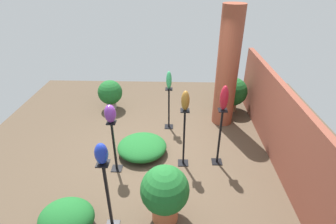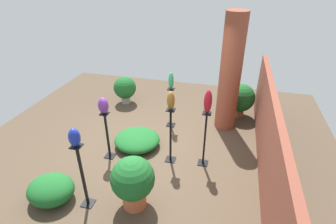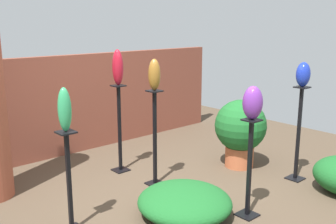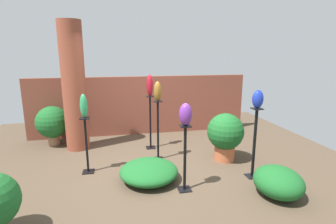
{
  "view_description": "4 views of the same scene",
  "coord_description": "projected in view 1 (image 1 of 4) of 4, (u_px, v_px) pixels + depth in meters",
  "views": [
    {
      "loc": [
        4.16,
        0.29,
        3.39
      ],
      "look_at": [
        -0.25,
        0.14,
        0.93
      ],
      "focal_mm": 28.0,
      "sensor_mm": 36.0,
      "label": 1
    },
    {
      "loc": [
        4.29,
        1.46,
        3.53
      ],
      "look_at": [
        -0.02,
        0.36,
        1.04
      ],
      "focal_mm": 28.0,
      "sensor_mm": 36.0,
      "label": 2
    },
    {
      "loc": [
        -2.79,
        -3.09,
        2.0
      ],
      "look_at": [
        0.07,
        0.13,
        1.0
      ],
      "focal_mm": 42.0,
      "sensor_mm": 36.0,
      "label": 3
    },
    {
      "loc": [
        -0.67,
        -4.41,
        2.1
      ],
      "look_at": [
        0.28,
        0.16,
        1.03
      ],
      "focal_mm": 28.0,
      "sensor_mm": 36.0,
      "label": 4
    }
  ],
  "objects": [
    {
      "name": "ground_plane",
      "position": [
        161.0,
        158.0,
        5.29
      ],
      "size": [
        8.0,
        8.0,
        0.0
      ],
      "primitive_type": "plane",
      "color": "#4C3D2D"
    },
    {
      "name": "brick_wall_back",
      "position": [
        282.0,
        129.0,
        4.86
      ],
      "size": [
        5.6,
        0.12,
        1.51
      ],
      "primitive_type": "cube",
      "color": "brown",
      "rests_on": "ground"
    },
    {
      "name": "brick_pillar",
      "position": [
        227.0,
        69.0,
        5.89
      ],
      "size": [
        0.49,
        0.49,
        2.75
      ],
      "primitive_type": "cylinder",
      "color": "brown",
      "rests_on": "ground"
    },
    {
      "name": "pedestal_bronze",
      "position": [
        184.0,
        140.0,
        4.89
      ],
      "size": [
        0.2,
        0.2,
        1.19
      ],
      "color": "black",
      "rests_on": "ground"
    },
    {
      "name": "pedestal_jade",
      "position": [
        169.0,
        110.0,
        6.1
      ],
      "size": [
        0.2,
        0.2,
        1.01
      ],
      "color": "black",
      "rests_on": "ground"
    },
    {
      "name": "pedestal_violet",
      "position": [
        115.0,
        149.0,
        4.78
      ],
      "size": [
        0.2,
        0.2,
        1.04
      ],
      "color": "black",
      "rests_on": "ground"
    },
    {
      "name": "pedestal_cobalt",
      "position": [
        109.0,
        200.0,
        3.64
      ],
      "size": [
        0.2,
        0.2,
        1.21
      ],
      "color": "black",
      "rests_on": "ground"
    },
    {
      "name": "pedestal_ruby",
      "position": [
        219.0,
        140.0,
        4.92
      ],
      "size": [
        0.2,
        0.2,
        1.18
      ],
      "color": "black",
      "rests_on": "ground"
    },
    {
      "name": "art_vase_bronze",
      "position": [
        185.0,
        101.0,
        4.48
      ],
      "size": [
        0.15,
        0.15,
        0.37
      ],
      "primitive_type": "ellipsoid",
      "color": "brown",
      "rests_on": "pedestal_bronze"
    },
    {
      "name": "art_vase_jade",
      "position": [
        169.0,
        80.0,
        5.73
      ],
      "size": [
        0.12,
        0.12,
        0.41
      ],
      "primitive_type": "ellipsoid",
      "color": "#2D9356",
      "rests_on": "pedestal_jade"
    },
    {
      "name": "art_vase_violet",
      "position": [
        110.0,
        114.0,
        4.42
      ],
      "size": [
        0.2,
        0.2,
        0.34
      ],
      "primitive_type": "ellipsoid",
      "color": "#6B2D8C",
      "rests_on": "pedestal_violet"
    },
    {
      "name": "art_vase_cobalt",
      "position": [
        101.0,
        154.0,
        3.24
      ],
      "size": [
        0.18,
        0.17,
        0.3
      ],
      "primitive_type": "ellipsoid",
      "color": "#192D9E",
      "rests_on": "pedestal_cobalt"
    },
    {
      "name": "art_vase_ruby",
      "position": [
        224.0,
        98.0,
        4.5
      ],
      "size": [
        0.14,
        0.15,
        0.46
      ],
      "primitive_type": "ellipsoid",
      "color": "maroon",
      "rests_on": "pedestal_ruby"
    },
    {
      "name": "potted_plant_back_center",
      "position": [
        165.0,
        192.0,
        3.77
      ],
      "size": [
        0.71,
        0.71,
        0.95
      ],
      "color": "#B25B38",
      "rests_on": "ground"
    },
    {
      "name": "potted_plant_front_right",
      "position": [
        110.0,
        93.0,
        6.92
      ],
      "size": [
        0.64,
        0.64,
        0.8
      ],
      "color": "gray",
      "rests_on": "ground"
    },
    {
      "name": "potted_plant_front_left",
      "position": [
        233.0,
        92.0,
        6.8
      ],
      "size": [
        0.73,
        0.73,
        0.91
      ],
      "color": "#936B4C",
      "rests_on": "ground"
    },
    {
      "name": "foliage_bed_east",
      "position": [
        142.0,
        147.0,
        5.36
      ],
      "size": [
        0.97,
        1.0,
        0.31
      ],
      "primitive_type": "ellipsoid",
      "color": "#195923",
      "rests_on": "ground"
    },
    {
      "name": "foliage_bed_west",
      "position": [
        67.0,
        218.0,
        3.77
      ],
      "size": [
        0.7,
        0.8,
        0.44
      ],
      "primitive_type": "ellipsoid",
      "color": "#195923",
      "rests_on": "ground"
    }
  ]
}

